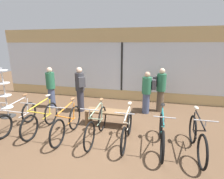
# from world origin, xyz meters

# --- Properties ---
(ground_plane) EXTENTS (24.00, 24.00, 0.00)m
(ground_plane) POSITION_xyz_m (0.00, 0.00, 0.00)
(ground_plane) COLOR brown
(shop_back_wall) EXTENTS (12.00, 0.08, 3.20)m
(shop_back_wall) POSITION_xyz_m (0.00, 3.52, 1.64)
(shop_back_wall) COLOR tan
(shop_back_wall) RESTS_ON ground_plane
(bicycle_far_left) EXTENTS (0.46, 1.73, 1.02)m
(bicycle_far_left) POSITION_xyz_m (-2.52, -0.15, 0.37)
(bicycle_far_left) COLOR black
(bicycle_far_left) RESTS_ON ground_plane
(bicycle_left) EXTENTS (0.46, 1.75, 1.04)m
(bicycle_left) POSITION_xyz_m (-1.72, -0.09, 0.39)
(bicycle_left) COLOR black
(bicycle_left) RESTS_ON ground_plane
(bicycle_center_left) EXTENTS (0.46, 1.72, 1.05)m
(bicycle_center_left) POSITION_xyz_m (-0.82, -0.21, 0.40)
(bicycle_center_left) COLOR black
(bicycle_center_left) RESTS_ON ground_plane
(bicycle_center) EXTENTS (0.46, 1.81, 1.05)m
(bicycle_center) POSITION_xyz_m (0.01, -0.12, 0.41)
(bicycle_center) COLOR black
(bicycle_center) RESTS_ON ground_plane
(bicycle_center_right) EXTENTS (0.46, 1.66, 1.02)m
(bicycle_center_right) POSITION_xyz_m (0.83, -0.12, 0.38)
(bicycle_center_right) COLOR black
(bicycle_center_right) RESTS_ON ground_plane
(bicycle_right) EXTENTS (0.46, 1.79, 1.04)m
(bicycle_right) POSITION_xyz_m (1.70, -0.14, 0.39)
(bicycle_right) COLOR black
(bicycle_right) RESTS_ON ground_plane
(bicycle_far_right) EXTENTS (0.46, 1.75, 1.05)m
(bicycle_far_right) POSITION_xyz_m (2.50, -0.18, 0.40)
(bicycle_far_right) COLOR black
(bicycle_far_right) RESTS_ON ground_plane
(accessory_rack) EXTENTS (0.48, 0.48, 1.77)m
(accessory_rack) POSITION_xyz_m (-3.57, 0.56, 0.73)
(accessory_rack) COLOR #333333
(accessory_rack) RESTS_ON ground_plane
(display_bench) EXTENTS (1.40, 0.44, 0.50)m
(display_bench) POSITION_xyz_m (0.10, 0.75, 0.40)
(display_bench) COLOR brown
(display_bench) RESTS_ON ground_plane
(customer_near_rack) EXTENTS (0.54, 0.55, 1.71)m
(customer_near_rack) POSITION_xyz_m (-1.25, 1.69, 0.92)
(customer_near_rack) COLOR #2D2D38
(customer_near_rack) RESTS_ON ground_plane
(customer_by_window) EXTENTS (0.53, 0.40, 1.57)m
(customer_by_window) POSITION_xyz_m (1.22, 2.09, 0.84)
(customer_by_window) COLOR #424C6B
(customer_by_window) RESTS_ON ground_plane
(customer_mid_floor) EXTENTS (0.40, 0.40, 1.65)m
(customer_mid_floor) POSITION_xyz_m (-2.55, 1.77, 0.87)
(customer_mid_floor) COLOR #424C6B
(customer_mid_floor) RESTS_ON ground_plane
(customer_near_bench) EXTENTS (0.50, 0.36, 1.67)m
(customer_near_bench) POSITION_xyz_m (1.70, 2.40, 0.90)
(customer_near_bench) COLOR brown
(customer_near_bench) RESTS_ON ground_plane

